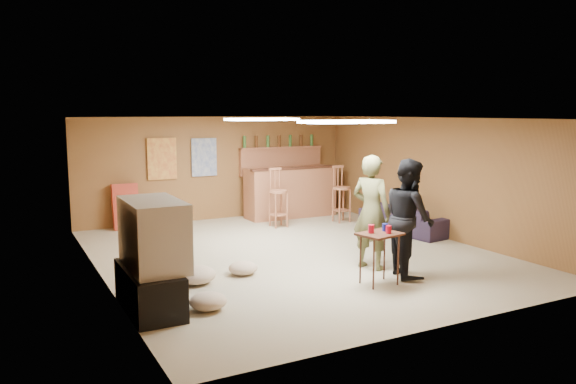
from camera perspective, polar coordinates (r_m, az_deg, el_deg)
name	(u,v)px	position (r m, az deg, el deg)	size (l,w,h in m)	color
ground	(294,254)	(9.21, 0.58, -6.33)	(7.00, 7.00, 0.00)	tan
ceiling	(294,118)	(8.92, 0.60, 7.49)	(6.00, 7.00, 0.02)	silver
wall_back	(217,168)	(12.17, -7.23, 2.42)	(6.00, 0.02, 2.20)	brown
wall_front	(450,227)	(6.18, 16.14, -3.40)	(6.00, 0.02, 2.20)	brown
wall_left	(99,201)	(8.04, -18.61, -0.88)	(0.02, 7.00, 2.20)	brown
wall_right	(436,177)	(10.74, 14.85, 1.45)	(0.02, 7.00, 2.20)	brown
tv_stand	(149,289)	(6.85, -13.90, -9.55)	(0.55, 1.30, 0.50)	black
dvd_box	(168,294)	(6.93, -12.08, -10.14)	(0.35, 0.50, 0.08)	#B2B2B7
tv_body	(153,234)	(6.70, -13.51, -4.17)	(0.60, 1.10, 0.80)	#B2B2B7
tv_screen	(180,231)	(6.78, -10.96, -3.95)	(0.02, 0.95, 0.65)	navy
bar_counter	(290,192)	(12.35, 0.25, 0.00)	(2.00, 0.60, 1.10)	#9A5638
bar_lip	(296,168)	(12.07, 0.81, 2.43)	(2.10, 0.12, 0.05)	#381C12
bar_shelf	(281,148)	(12.65, -0.70, 4.52)	(2.00, 0.18, 0.05)	#9A5638
bar_backing	(281,161)	(12.69, -0.74, 3.17)	(2.00, 0.14, 0.60)	#9A5638
poster_left	(162,159)	(11.75, -12.68, 3.31)	(0.60, 0.03, 0.85)	#BF3F26
poster_right	(204,157)	(12.01, -8.52, 3.52)	(0.55, 0.03, 0.80)	#334C99
folding_chair_stack	(126,206)	(11.53, -16.17, -1.42)	(0.50, 0.14, 0.90)	#B63221
ceiling_panel_front	(347,122)	(7.63, 5.98, 7.11)	(1.20, 0.60, 0.04)	white
ceiling_panel_back	(262,119)	(9.99, -2.68, 7.38)	(1.20, 0.60, 0.04)	white
person_olive	(371,212)	(8.32, 8.46, -2.03)	(0.62, 0.40, 1.69)	brown
person_black	(409,218)	(8.05, 12.21, -2.56)	(0.81, 0.63, 1.66)	black
sofa	(405,218)	(11.04, 11.80, -2.64)	(1.85, 0.72, 0.54)	black
tray_table	(379,259)	(7.66, 9.25, -6.71)	(0.54, 0.43, 0.70)	#381C12
cup_red_near	(371,229)	(7.55, 8.45, -3.72)	(0.08, 0.08, 0.11)	red
cup_red_far	(389,229)	(7.57, 10.18, -3.77)	(0.08, 0.08, 0.10)	red
cup_blue	(385,227)	(7.71, 9.81, -3.56)	(0.07, 0.07, 0.10)	navy
bar_stool_left	(279,197)	(11.25, -0.97, -0.49)	(0.39, 0.39, 1.23)	#9A5638
bar_stool_right	(342,193)	(11.81, 5.47, -0.15)	(0.38, 0.38, 1.21)	#9A5638
cushion_near_tv	(196,275)	(7.76, -9.31, -8.30)	(0.53, 0.53, 0.24)	tan
cushion_mid	(243,268)	(8.10, -4.59, -7.71)	(0.41, 0.41, 0.19)	tan
cushion_far	(208,301)	(6.77, -8.12, -10.92)	(0.44, 0.44, 0.20)	tan
bottle_row	(279,141)	(12.60, -0.91, 5.21)	(1.76, 0.08, 0.26)	#3F7233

